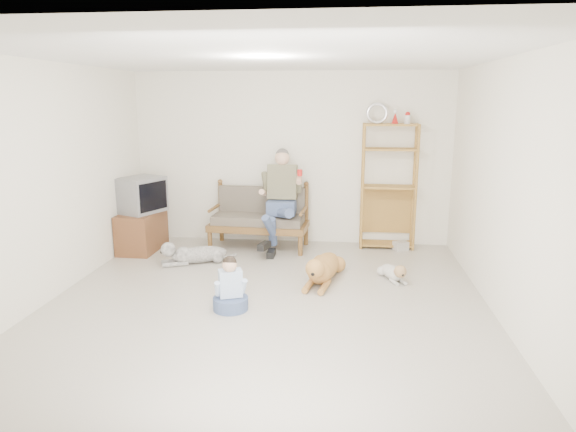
# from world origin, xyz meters

# --- Properties ---
(floor) EXTENTS (5.50, 5.50, 0.00)m
(floor) POSITION_xyz_m (0.00, 0.00, 0.00)
(floor) COLOR beige
(floor) RESTS_ON ground
(ceiling) EXTENTS (5.50, 5.50, 0.00)m
(ceiling) POSITION_xyz_m (0.00, 0.00, 2.70)
(ceiling) COLOR white
(ceiling) RESTS_ON ground
(wall_back) EXTENTS (5.00, 0.00, 5.00)m
(wall_back) POSITION_xyz_m (0.00, 2.75, 1.35)
(wall_back) COLOR white
(wall_back) RESTS_ON ground
(wall_front) EXTENTS (5.00, 0.00, 5.00)m
(wall_front) POSITION_xyz_m (0.00, -2.75, 1.35)
(wall_front) COLOR white
(wall_front) RESTS_ON ground
(wall_left) EXTENTS (0.00, 5.50, 5.50)m
(wall_left) POSITION_xyz_m (-2.50, 0.00, 1.35)
(wall_left) COLOR white
(wall_left) RESTS_ON ground
(wall_right) EXTENTS (0.00, 5.50, 5.50)m
(wall_right) POSITION_xyz_m (2.50, 0.00, 1.35)
(wall_right) COLOR white
(wall_right) RESTS_ON ground
(loveseat) EXTENTS (1.54, 0.79, 0.95)m
(loveseat) POSITION_xyz_m (-0.45, 2.36, 0.49)
(loveseat) COLOR brown
(loveseat) RESTS_ON ground
(man) EXTENTS (0.59, 0.84, 1.36)m
(man) POSITION_xyz_m (-0.12, 2.13, 0.71)
(man) COLOR #495E86
(man) RESTS_ON loveseat
(etagere) EXTENTS (0.85, 0.37, 2.23)m
(etagere) POSITION_xyz_m (1.52, 2.55, 0.98)
(etagere) COLOR #B57F39
(etagere) RESTS_ON ground
(book_stack) EXTENTS (0.25, 0.22, 0.13)m
(book_stack) POSITION_xyz_m (1.74, 2.40, 0.07)
(book_stack) COLOR beige
(book_stack) RESTS_ON ground
(tv_stand) EXTENTS (0.52, 0.91, 0.60)m
(tv_stand) POSITION_xyz_m (-2.23, 1.98, 0.30)
(tv_stand) COLOR brown
(tv_stand) RESTS_ON ground
(crt_tv) EXTENTS (0.72, 0.79, 0.53)m
(crt_tv) POSITION_xyz_m (-2.19, 1.97, 0.86)
(crt_tv) COLOR slate
(crt_tv) RESTS_ON tv_stand
(wall_outlet) EXTENTS (0.12, 0.02, 0.08)m
(wall_outlet) POSITION_xyz_m (-1.25, 2.73, 0.30)
(wall_outlet) COLOR silver
(wall_outlet) RESTS_ON ground
(golden_retriever) EXTENTS (0.50, 1.35, 0.41)m
(golden_retriever) POSITION_xyz_m (0.60, 0.89, 0.17)
(golden_retriever) COLOR #C28A43
(golden_retriever) RESTS_ON ground
(shaggy_dog) EXTENTS (1.03, 0.59, 0.34)m
(shaggy_dog) POSITION_xyz_m (-1.26, 1.41, 0.14)
(shaggy_dog) COLOR white
(shaggy_dog) RESTS_ON ground
(terrier) EXTENTS (0.34, 0.63, 0.25)m
(terrier) POSITION_xyz_m (1.51, 1.01, 0.11)
(terrier) COLOR silver
(terrier) RESTS_ON ground
(child) EXTENTS (0.39, 0.39, 0.62)m
(child) POSITION_xyz_m (-0.37, -0.13, 0.22)
(child) COLOR #495E86
(child) RESTS_ON ground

